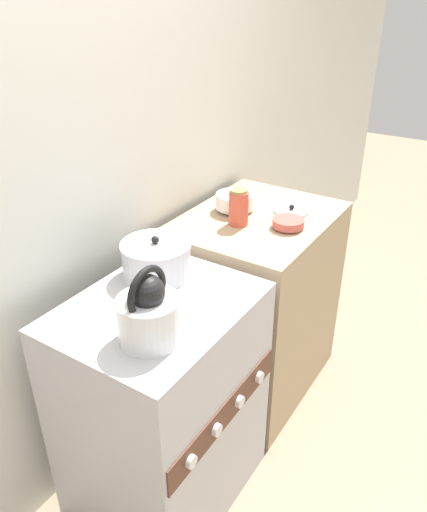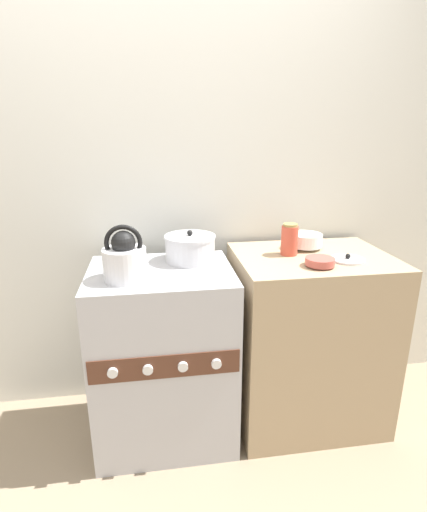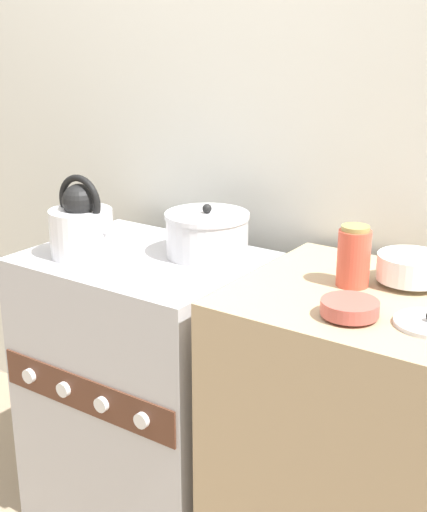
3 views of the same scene
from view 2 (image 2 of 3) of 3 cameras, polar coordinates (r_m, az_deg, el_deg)
ground_plane at (r=2.13m, az=-6.28°, el=-28.05°), size 12.00×12.00×0.00m
wall_back at (r=2.17m, az=-8.27°, el=10.31°), size 7.00×0.06×2.50m
stove at (r=2.06m, az=-7.08°, el=-13.86°), size 0.67×0.56×0.90m
counter at (r=2.22m, az=13.24°, el=-11.35°), size 0.77×0.60×0.92m
kettle at (r=1.75m, az=-12.54°, el=-0.42°), size 0.23×0.19×0.24m
cooking_pot at (r=1.97m, az=-3.36°, el=1.13°), size 0.25×0.25×0.16m
enamel_bowl at (r=2.14m, az=12.99°, el=2.22°), size 0.17×0.17×0.08m
small_ceramic_bowl at (r=1.88m, az=14.96°, el=-0.77°), size 0.13×0.13×0.04m
storage_jar at (r=2.01m, az=10.80°, el=2.31°), size 0.08×0.08×0.16m
loose_pot_lid at (r=2.01m, az=18.61°, el=-0.45°), size 0.16×0.16×0.03m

